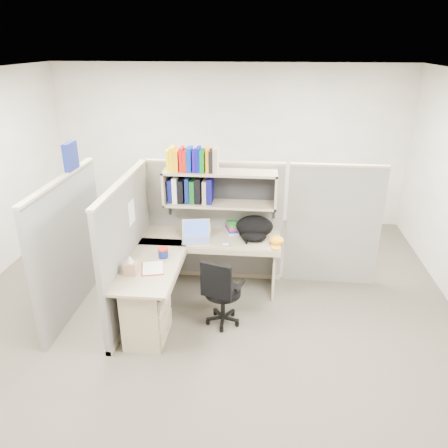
# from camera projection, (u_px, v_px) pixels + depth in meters

# --- Properties ---
(ground) EXTENTS (6.00, 6.00, 0.00)m
(ground) POSITION_uv_depth(u_px,v_px,m) (206.00, 312.00, 5.27)
(ground) COLOR #39352C
(ground) RESTS_ON ground
(room_shell) EXTENTS (6.00, 6.00, 6.00)m
(room_shell) POSITION_uv_depth(u_px,v_px,m) (204.00, 184.00, 4.64)
(room_shell) COLOR #A8A598
(room_shell) RESTS_ON ground
(cubicle) EXTENTS (3.79, 1.84, 1.95)m
(cubicle) POSITION_uv_depth(u_px,v_px,m) (180.00, 227.00, 5.37)
(cubicle) COLOR #5D5C58
(cubicle) RESTS_ON ground
(desk) EXTENTS (1.74, 1.75, 0.73)m
(desk) POSITION_uv_depth(u_px,v_px,m) (166.00, 291.00, 4.88)
(desk) COLOR gray
(desk) RESTS_ON ground
(laptop) EXTENTS (0.40, 0.40, 0.25)m
(laptop) POSITION_uv_depth(u_px,v_px,m) (196.00, 232.00, 5.35)
(laptop) COLOR silver
(laptop) RESTS_ON desk
(backpack) EXTENTS (0.48, 0.38, 0.28)m
(backpack) POSITION_uv_depth(u_px,v_px,m) (254.00, 228.00, 5.42)
(backpack) COLOR black
(backpack) RESTS_ON desk
(orange_cap) EXTENTS (0.20, 0.23, 0.10)m
(orange_cap) POSITION_uv_depth(u_px,v_px,m) (277.00, 240.00, 5.31)
(orange_cap) COLOR orange
(orange_cap) RESTS_ON desk
(snack_canister) EXTENTS (0.12, 0.12, 0.12)m
(snack_canister) POSITION_uv_depth(u_px,v_px,m) (163.00, 253.00, 4.98)
(snack_canister) COLOR navy
(snack_canister) RESTS_ON desk
(tissue_box) EXTENTS (0.14, 0.14, 0.21)m
(tissue_box) POSITION_uv_depth(u_px,v_px,m) (130.00, 265.00, 4.62)
(tissue_box) COLOR tan
(tissue_box) RESTS_ON desk
(mouse) EXTENTS (0.10, 0.07, 0.04)m
(mouse) POSITION_uv_depth(u_px,v_px,m) (226.00, 244.00, 5.28)
(mouse) COLOR #9CBCDD
(mouse) RESTS_ON desk
(paper_cup) EXTENTS (0.08, 0.08, 0.10)m
(paper_cup) POSITION_uv_depth(u_px,v_px,m) (208.00, 229.00, 5.63)
(paper_cup) COLOR white
(paper_cup) RESTS_ON desk
(book_stack) EXTENTS (0.25, 0.29, 0.12)m
(book_stack) POSITION_uv_depth(u_px,v_px,m) (234.00, 227.00, 5.65)
(book_stack) COLOR gray
(book_stack) RESTS_ON desk
(loose_paper) EXTENTS (0.29, 0.34, 0.00)m
(loose_paper) POSITION_uv_depth(u_px,v_px,m) (153.00, 268.00, 4.77)
(loose_paper) COLOR silver
(loose_paper) RESTS_ON desk
(task_chair) EXTENTS (0.49, 0.45, 0.86)m
(task_chair) POSITION_uv_depth(u_px,v_px,m) (222.00, 302.00, 4.92)
(task_chair) COLOR black
(task_chair) RESTS_ON ground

